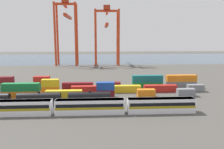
{
  "coord_description": "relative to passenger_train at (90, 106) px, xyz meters",
  "views": [
    {
      "loc": [
        3.89,
        -80.6,
        19.86
      ],
      "look_at": [
        9.25,
        11.26,
        4.7
      ],
      "focal_mm": 35.64,
      "sensor_mm": 36.0,
      "label": 1
    }
  ],
  "objects": [
    {
      "name": "shipping_container_23",
      "position": [
        35.45,
        29.27,
        -0.84
      ],
      "size": [
        12.1,
        2.44,
        2.6
      ],
      "primitive_type": "cube",
      "color": "slate",
      "rests_on": "ground_plane"
    },
    {
      "name": "shipping_container_7",
      "position": [
        32.33,
        16.3,
        -0.84
      ],
      "size": [
        6.04,
        2.44,
        2.6
      ],
      "primitive_type": "cube",
      "color": "slate",
      "rests_on": "ground_plane"
    },
    {
      "name": "shipping_container_15",
      "position": [
        -33.57,
        29.27,
        -0.84
      ],
      "size": [
        6.04,
        2.44,
        2.6
      ],
      "primitive_type": "cube",
      "color": "orange",
      "rests_on": "ground_plane"
    },
    {
      "name": "shipping_container_13",
      "position": [
        25.12,
        22.78,
        -0.84
      ],
      "size": [
        12.1,
        2.44,
        2.6
      ],
      "primitive_type": "cube",
      "color": "#AD211C",
      "rests_on": "ground_plane"
    },
    {
      "name": "shipping_container_16",
      "position": [
        -33.57,
        29.27,
        1.76
      ],
      "size": [
        6.04,
        2.44,
        2.6
      ],
      "primitive_type": "cube",
      "color": "maroon",
      "rests_on": "shipping_container_15"
    },
    {
      "name": "shipping_container_4",
      "position": [
        4.52,
        16.3,
        -0.84
      ],
      "size": [
        6.04,
        2.44,
        2.6
      ],
      "primitive_type": "cube",
      "color": "maroon",
      "rests_on": "ground_plane"
    },
    {
      "name": "shipping_container_8",
      "position": [
        -28.53,
        22.78,
        -0.84
      ],
      "size": [
        12.1,
        2.44,
        2.6
      ],
      "primitive_type": "cube",
      "color": "slate",
      "rests_on": "ground_plane"
    },
    {
      "name": "shipping_container_17",
      "position": [
        -19.76,
        29.27,
        -0.84
      ],
      "size": [
        6.04,
        2.44,
        2.6
      ],
      "primitive_type": "cube",
      "color": "#1C4299",
      "rests_on": "ground_plane"
    },
    {
      "name": "shipping_container_14",
      "position": [
        38.53,
        22.78,
        -0.84
      ],
      "size": [
        6.04,
        2.44,
        2.6
      ],
      "primitive_type": "cube",
      "color": "slate",
      "rests_on": "ground_plane"
    },
    {
      "name": "shipping_container_19",
      "position": [
        -5.96,
        29.27,
        -0.84
      ],
      "size": [
        12.1,
        2.44,
        2.6
      ],
      "primitive_type": "cube",
      "color": "maroon",
      "rests_on": "ground_plane"
    },
    {
      "name": "shipping_container_3",
      "position": [
        -9.39,
        16.3,
        -0.84
      ],
      "size": [
        12.1,
        2.44,
        2.6
      ],
      "primitive_type": "cube",
      "color": "gold",
      "rests_on": "ground_plane"
    },
    {
      "name": "shipping_container_6",
      "position": [
        18.42,
        16.3,
        -0.84
      ],
      "size": [
        6.04,
        2.44,
        2.6
      ],
      "primitive_type": "cube",
      "color": "orange",
      "rests_on": "ground_plane"
    },
    {
      "name": "freight_tank_row",
      "position": [
        -15.37,
        8.19,
        -0.16
      ],
      "size": [
        42.47,
        2.77,
        4.23
      ],
      "color": "#232326",
      "rests_on": "ground_plane"
    },
    {
      "name": "shipping_container_9",
      "position": [
        -15.12,
        22.78,
        -0.84
      ],
      "size": [
        6.04,
        2.44,
        2.6
      ],
      "primitive_type": "cube",
      "color": "orange",
      "rests_on": "ground_plane"
    },
    {
      "name": "gantry_crane_west",
      "position": [
        -21.21,
        111.72,
        26.99
      ],
      "size": [
        16.09,
        34.14,
        47.88
      ],
      "color": "red",
      "rests_on": "ground_plane"
    },
    {
      "name": "shipping_container_5",
      "position": [
        4.52,
        16.3,
        1.76
      ],
      "size": [
        6.04,
        2.44,
        2.6
      ],
      "primitive_type": "cube",
      "color": "#1C4299",
      "rests_on": "shipping_container_4"
    },
    {
      "name": "shipping_container_1",
      "position": [
        -23.3,
        16.3,
        -0.84
      ],
      "size": [
        12.1,
        2.44,
        2.6
      ],
      "primitive_type": "cube",
      "color": "orange",
      "rests_on": "ground_plane"
    },
    {
      "name": "shipping_container_10",
      "position": [
        -15.12,
        22.78,
        1.76
      ],
      "size": [
        6.04,
        2.44,
        2.6
      ],
      "primitive_type": "cube",
      "color": "gold",
      "rests_on": "shipping_container_9"
    },
    {
      "name": "shipping_container_12",
      "position": [
        11.7,
        22.78,
        -0.84
      ],
      "size": [
        12.1,
        2.44,
        2.6
      ],
      "primitive_type": "cube",
      "color": "gold",
      "rests_on": "ground_plane"
    },
    {
      "name": "shipping_container_18",
      "position": [
        -19.76,
        29.27,
        1.76
      ],
      "size": [
        6.04,
        2.44,
        2.6
      ],
      "primitive_type": "cube",
      "color": "#AD211C",
      "rests_on": "shipping_container_17"
    },
    {
      "name": "shipping_container_24",
      "position": [
        35.45,
        29.27,
        1.76
      ],
      "size": [
        12.1,
        2.44,
        2.6
      ],
      "primitive_type": "cube",
      "color": "orange",
      "rests_on": "shipping_container_23"
    },
    {
      "name": "shipping_container_11",
      "position": [
        -1.71,
        22.78,
        -0.84
      ],
      "size": [
        12.1,
        2.44,
        2.6
      ],
      "primitive_type": "cube",
      "color": "#AD211C",
      "rests_on": "ground_plane"
    },
    {
      "name": "harbour_water",
      "position": [
        -1.39,
        162.86,
        -2.14
      ],
      "size": [
        400.0,
        110.0,
        0.01
      ],
      "primitive_type": "cube",
      "color": "#384C60",
      "rests_on": "ground_plane"
    },
    {
      "name": "passenger_train",
      "position": [
        0.0,
        0.0,
        0.0
      ],
      "size": [
        56.2,
        3.14,
        3.9
      ],
      "color": "silver",
      "rests_on": "ground_plane"
    },
    {
      "name": "shipping_container_22",
      "position": [
        21.65,
        29.27,
        1.76
      ],
      "size": [
        12.1,
        2.44,
        2.6
      ],
      "primitive_type": "cube",
      "color": "#146066",
      "rests_on": "shipping_container_21"
    },
    {
      "name": "shipping_container_20",
      "position": [
        7.84,
        29.27,
        -0.84
      ],
      "size": [
        6.04,
        2.44,
        2.6
      ],
      "primitive_type": "cube",
      "color": "maroon",
      "rests_on": "ground_plane"
    },
    {
      "name": "shipping_container_21",
      "position": [
        21.65,
        29.27,
        -0.84
      ],
      "size": [
        12.1,
        2.44,
        2.6
      ],
      "primitive_type": "cube",
      "color": "#197538",
      "rests_on": "ground_plane"
    },
    {
      "name": "ground_plane",
      "position": [
        -1.39,
        63.85,
        -2.14
      ],
      "size": [
        420.0,
        420.0,
        0.0
      ],
      "primitive_type": "plane",
      "color": "#4C4944"
    },
    {
      "name": "shipping_container_2",
      "position": [
        -23.3,
        16.3,
        1.76
      ],
      "size": [
        12.1,
        2.44,
        2.6
      ],
      "primitive_type": "cube",
      "color": "#197538",
      "rests_on": "shipping_container_1"
    },
    {
      "name": "gantry_crane_central",
      "position": [
        8.41,
        112.46,
        24.01
      ],
      "size": [
        18.19,
        38.38,
        43.24
      ],
      "color": "red",
      "rests_on": "ground_plane"
    }
  ]
}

